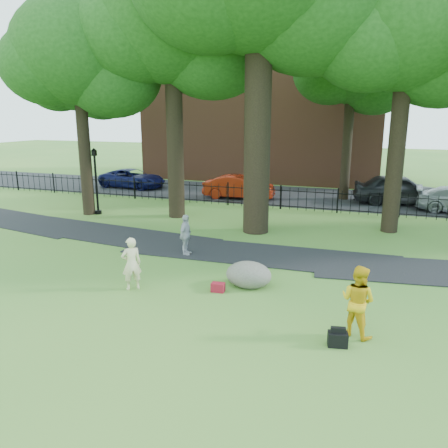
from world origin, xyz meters
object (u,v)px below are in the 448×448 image
at_px(woman, 131,264).
at_px(lamppost, 96,182).
at_px(red_sedan, 239,187).
at_px(boulder, 249,273).
at_px(man, 358,301).

bearing_deg(woman, lamppost, -92.85).
bearing_deg(red_sedan, boulder, -166.61).
relative_size(man, boulder, 1.23).
distance_m(boulder, red_sedan, 13.96).
bearing_deg(lamppost, man, -43.85).
height_order(lamppost, red_sedan, lamppost).
height_order(man, boulder, man).
height_order(man, lamppost, lamppost).
relative_size(woman, boulder, 1.14).
bearing_deg(woman, man, 130.85).
distance_m(man, boulder, 3.81).
height_order(man, red_sedan, man).
relative_size(woman, red_sedan, 0.37).
xyz_separation_m(woman, boulder, (3.14, 1.38, -0.38)).
xyz_separation_m(man, boulder, (-3.19, 2.04, -0.44)).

